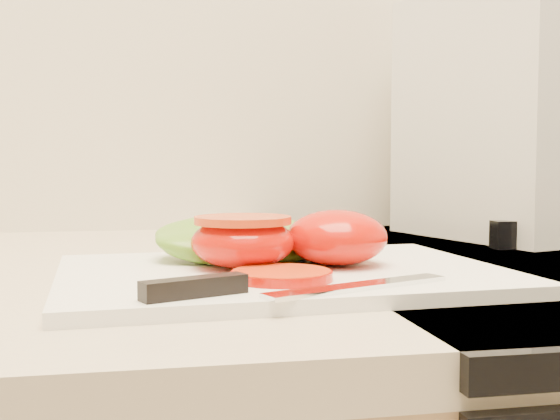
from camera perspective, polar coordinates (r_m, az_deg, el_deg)
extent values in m
cube|color=#BCA992|center=(0.65, -12.57, -5.72)|extent=(3.92, 0.65, 0.03)
cube|color=white|center=(0.55, 0.20, -5.28)|extent=(0.35, 0.27, 0.01)
ellipsoid|color=#D40602|center=(0.56, 4.63, -2.23)|extent=(0.08, 0.08, 0.04)
ellipsoid|color=#D40602|center=(0.55, -3.04, -2.63)|extent=(0.08, 0.08, 0.04)
cylinder|color=red|center=(0.55, -3.04, -0.82)|extent=(0.08, 0.08, 0.01)
cylinder|color=red|center=(0.49, 0.14, -5.31)|extent=(0.07, 0.07, 0.01)
ellipsoid|color=#619527|center=(0.61, -2.79, -2.41)|extent=(0.19, 0.15, 0.03)
ellipsoid|color=#619527|center=(0.63, 0.92, -2.59)|extent=(0.13, 0.11, 0.02)
cube|color=silver|center=(0.47, 6.40, -6.19)|extent=(0.14, 0.07, 0.00)
cube|color=black|center=(0.44, -6.97, -6.24)|extent=(0.07, 0.04, 0.01)
cube|color=silver|center=(0.92, 18.73, 7.29)|extent=(0.26, 0.30, 0.30)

